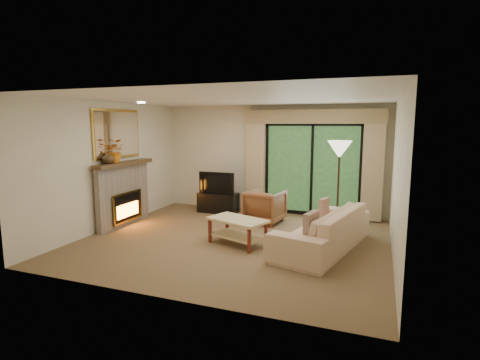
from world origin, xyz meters
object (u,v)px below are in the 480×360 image
at_px(media_console, 218,203).
at_px(armchair, 265,206).
at_px(coffee_table, 238,231).
at_px(sofa, 323,229).

relative_size(media_console, armchair, 1.22).
bearing_deg(coffee_table, armchair, 109.18).
height_order(armchair, coffee_table, armchair).
distance_m(armchair, coffee_table, 1.64).
relative_size(sofa, coffee_table, 2.32).
bearing_deg(sofa, armchair, -119.12).
height_order(sofa, coffee_table, sofa).
xyz_separation_m(media_console, armchair, (1.34, -0.51, 0.12)).
bearing_deg(coffee_table, media_console, 141.51).
bearing_deg(media_console, sofa, -32.68).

